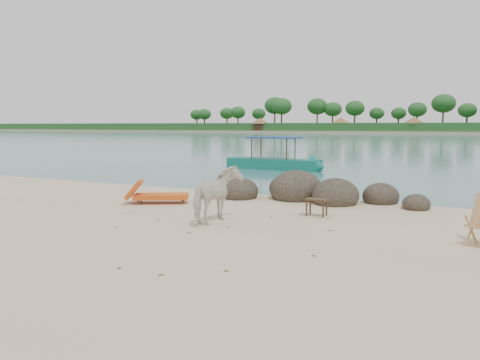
% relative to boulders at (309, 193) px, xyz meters
% --- Properties ---
extents(water, '(400.00, 400.00, 0.00)m').
position_rel_boulders_xyz_m(water, '(-0.54, 84.40, -0.24)').
color(water, '#35666A').
rests_on(water, ground).
extents(far_shore, '(420.00, 90.00, 1.40)m').
position_rel_boulders_xyz_m(far_shore, '(-0.54, 164.40, -0.24)').
color(far_shore, tan).
rests_on(far_shore, ground).
extents(far_scenery, '(420.00, 18.00, 9.50)m').
position_rel_boulders_xyz_m(far_scenery, '(-0.51, 131.10, 2.90)').
color(far_scenery, '#1E4C1E').
rests_on(far_scenery, ground).
extents(boulders, '(6.39, 2.95, 1.26)m').
position_rel_boulders_xyz_m(boulders, '(0.00, 0.00, 0.00)').
color(boulders, '#302820').
rests_on(boulders, ground).
extents(cow, '(0.78, 1.63, 1.36)m').
position_rel_boulders_xyz_m(cow, '(-0.90, -4.39, 0.44)').
color(cow, silver).
rests_on(cow, ground).
extents(side_table, '(0.57, 0.38, 0.45)m').
position_rel_boulders_xyz_m(side_table, '(1.04, -2.55, -0.01)').
color(side_table, black).
rests_on(side_table, ground).
extents(lounge_chair, '(2.12, 1.62, 0.61)m').
position_rel_boulders_xyz_m(lounge_chair, '(-3.82, -2.68, 0.07)').
color(lounge_chair, orange).
rests_on(lounge_chair, ground).
extents(boat_near, '(6.03, 1.65, 2.91)m').
position_rel_boulders_xyz_m(boat_near, '(-5.35, 9.95, 1.21)').
color(boat_near, '#106B5C').
rests_on(boat_near, water).
extents(dead_leaves, '(6.88, 6.57, 0.00)m').
position_rel_boulders_xyz_m(dead_leaves, '(-1.03, -4.99, -0.24)').
color(dead_leaves, brown).
rests_on(dead_leaves, ground).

